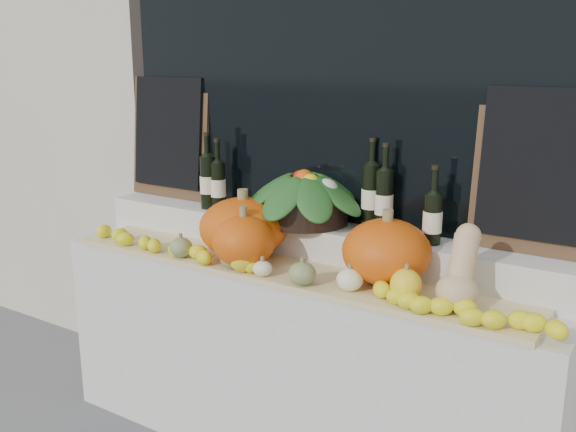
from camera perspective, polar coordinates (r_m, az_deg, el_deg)
The scene contains 17 objects.
display_sill at distance 2.96m, azimuth 0.81°, elevation -12.57°, with size 2.30×0.55×0.88m, color silver.
rear_tier at distance 2.89m, azimuth 2.43°, elevation -2.16°, with size 2.30×0.25×0.16m, color silver.
straw_bedding at distance 2.68m, azimuth -0.58°, elevation -4.93°, with size 2.10×0.32×0.03m, color tan.
pumpkin_left at distance 2.81m, azimuth -4.00°, elevation -1.01°, with size 0.39×0.39×0.26m, color #DF570B.
pumpkin_right at distance 2.51m, azimuth 8.74°, elevation -3.15°, with size 0.35×0.35×0.25m, color #DF570B.
pumpkin_center at distance 2.68m, azimuth -3.95°, elevation -2.26°, with size 0.26×0.26×0.22m, color #DF570B.
butternut_squash at distance 2.33m, azimuth 15.06°, elevation -4.99°, with size 0.15×0.21×0.29m.
decorative_gourds at distance 2.54m, azimuth -0.21°, elevation -4.52°, with size 1.14×0.18×0.15m.
lemon_heap at distance 2.58m, azimuth -1.93°, elevation -4.68°, with size 2.20×0.16×0.06m, color yellow, non-canonical shape.
produce_bowl at distance 2.85m, azimuth 1.45°, elevation 1.81°, with size 0.60×0.60×0.25m.
wine_bottle_far_left at distance 3.13m, azimuth -7.15°, elevation 3.07°, with size 0.08×0.08×0.37m.
wine_bottle_near_left at distance 3.12m, azimuth -6.25°, elevation 2.79°, with size 0.08×0.08×0.34m.
wine_bottle_tall at distance 2.78m, azimuth 7.40°, elevation 1.84°, with size 0.08×0.08×0.39m.
wine_bottle_near_right at distance 2.71m, azimuth 8.54°, elevation 1.37°, with size 0.08×0.08×0.38m.
wine_bottle_far_right at distance 2.59m, azimuth 12.73°, elevation -0.17°, with size 0.08×0.08×0.32m.
chalkboard_left at distance 3.40m, azimuth -10.53°, elevation 7.07°, with size 0.50×0.09×0.62m.
chalkboard_right at distance 2.53m, azimuth 21.58°, elevation 3.91°, with size 0.50×0.09×0.62m.
Camera 1 is at (1.40, -0.71, 1.77)m, focal length 40.00 mm.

